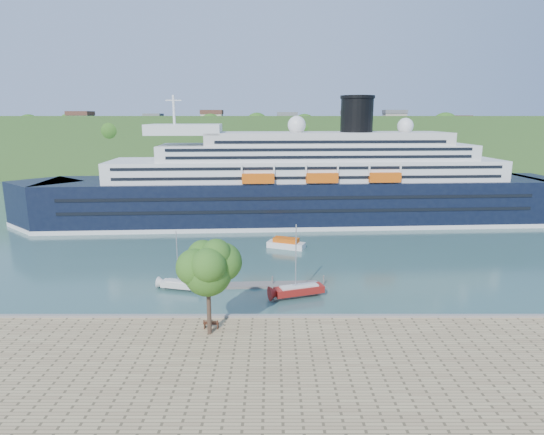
% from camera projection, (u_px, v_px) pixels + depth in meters
% --- Properties ---
extents(ground, '(400.00, 400.00, 0.00)m').
position_uv_depth(ground, '(240.00, 324.00, 52.99)').
color(ground, '#2B4C48').
rests_on(ground, ground).
extents(far_hillside, '(400.00, 50.00, 24.00)m').
position_uv_depth(far_hillside, '(263.00, 145.00, 191.93)').
color(far_hillside, '#315823').
rests_on(far_hillside, ground).
extents(quay_coping, '(220.00, 0.50, 0.30)m').
position_uv_depth(quay_coping, '(240.00, 316.00, 52.54)').
color(quay_coping, slate).
rests_on(quay_coping, promenade).
extents(cruise_ship, '(127.08, 26.09, 28.34)m').
position_uv_depth(cruise_ship, '(296.00, 160.00, 101.31)').
color(cruise_ship, black).
rests_on(cruise_ship, ground).
extents(park_bench, '(1.78, 0.80, 1.12)m').
position_uv_depth(park_bench, '(211.00, 323.00, 49.74)').
color(park_bench, '#452213').
rests_on(park_bench, promenade).
extents(promenade_tree, '(6.85, 6.85, 11.34)m').
position_uv_depth(promenade_tree, '(208.00, 283.00, 47.41)').
color(promenade_tree, '#305C18').
rests_on(promenade_tree, promenade).
extents(floating_pontoon, '(16.67, 2.87, 0.37)m').
position_uv_depth(floating_pontoon, '(260.00, 285.00, 64.88)').
color(floating_pontoon, slate).
rests_on(floating_pontoon, ground).
extents(sailboat_white_near, '(6.54, 3.20, 8.14)m').
position_uv_depth(sailboat_white_near, '(180.00, 262.00, 62.59)').
color(sailboat_white_near, silver).
rests_on(sailboat_white_near, ground).
extents(sailboat_red, '(7.71, 4.32, 9.61)m').
position_uv_depth(sailboat_red, '(299.00, 263.00, 60.04)').
color(sailboat_red, maroon).
rests_on(sailboat_red, ground).
extents(tender_launch, '(7.33, 4.68, 1.92)m').
position_uv_depth(tender_launch, '(286.00, 243.00, 83.69)').
color(tender_launch, '#DC550C').
rests_on(tender_launch, ground).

